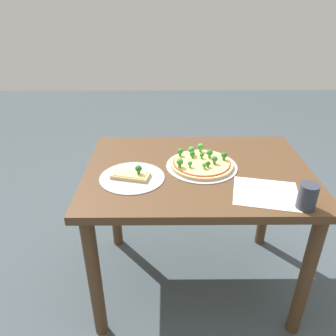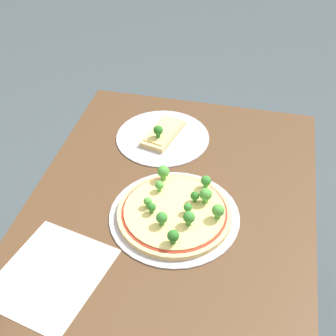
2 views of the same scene
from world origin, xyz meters
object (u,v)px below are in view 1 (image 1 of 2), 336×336
Objects in this scene: dining_table at (197,189)px; pizza_tray_slice at (132,176)px; pizza_tray_whole at (201,163)px; drinking_cup at (307,196)px.

pizza_tray_slice is at bearing -163.92° from dining_table.
pizza_tray_whole is 3.30× the size of drinking_cup.
pizza_tray_whole reaches higher than dining_table.
drinking_cup is (0.68, -0.23, 0.04)m from pizza_tray_slice.
drinking_cup is (0.36, -0.34, 0.04)m from pizza_tray_whole.
dining_table is at bearing 16.08° from pizza_tray_slice.
dining_table is 0.13m from pizza_tray_whole.
pizza_tray_whole is (0.02, 0.02, 0.13)m from dining_table.
dining_table is 3.62× the size of pizza_tray_slice.
dining_table is at bearing -128.63° from pizza_tray_whole.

